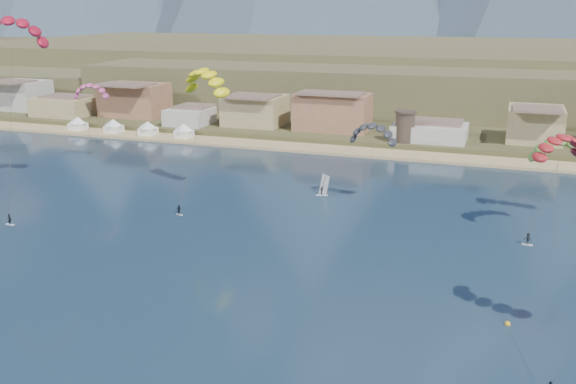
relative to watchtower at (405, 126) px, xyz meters
The scene contains 15 objects.
ground 114.29m from the watchtower, 92.51° to the right, with size 2400.00×2400.00×0.00m, color black.
beach 11.25m from the watchtower, 122.01° to the right, with size 2200.00×12.00×0.90m.
land 446.07m from the watchtower, 90.64° to the left, with size 2200.00×900.00×4.00m.
foothills 119.77m from the watchtower, 81.65° to the left, with size 940.00×210.00×18.00m.
town 45.73m from the watchtower, 169.92° to the left, with size 400.00×24.00×12.00m.
watchtower is the anchor object (origin of this frame).
beach_tents 81.69m from the watchtower, behind, with size 43.40×6.40×5.00m.
kitesurfer_red 99.56m from the watchtower, 133.90° to the right, with size 18.35×23.57×38.91m.
kitesurfer_yellow 66.64m from the watchtower, 119.08° to the right, with size 13.12×20.14×28.27m.
kitesurfer_green 61.19m from the watchtower, 54.41° to the right, with size 11.30×19.60×19.94m.
distant_kite_pink 81.81m from the watchtower, 149.01° to the right, with size 9.26×7.06×21.30m.
distant_kite_dark 52.77m from the watchtower, 87.98° to the right, with size 10.01×6.39×17.97m.
distant_kite_red 69.78m from the watchtower, 60.16° to the right, with size 9.77×9.47×19.26m.
windsurfer 50.78m from the watchtower, 99.79° to the right, with size 2.54×2.79×4.35m.
buoy 99.89m from the watchtower, 73.53° to the right, with size 0.73×0.73×0.73m.
Camera 1 is at (30.81, -56.51, 37.46)m, focal length 39.55 mm.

